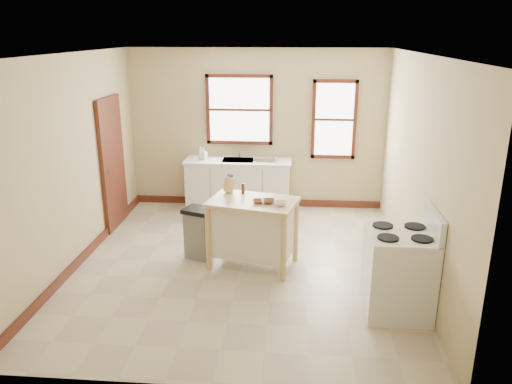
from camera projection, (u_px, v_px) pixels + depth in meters
floor at (242, 264)px, 6.87m from camera, size 5.00×5.00×0.00m
ceiling at (240, 54)px, 6.01m from camera, size 5.00×5.00×0.00m
wall_back at (257, 130)px, 8.81m from camera, size 4.50×0.04×2.80m
wall_left at (73, 162)px, 6.62m from camera, size 0.04×5.00×2.80m
wall_right at (419, 170)px, 6.27m from camera, size 0.04×5.00×2.80m
window_main at (239, 110)px, 8.71m from camera, size 1.17×0.06×1.22m
window_side at (334, 120)px, 8.63m from camera, size 0.77×0.06×1.37m
door_left at (113, 163)px, 7.96m from camera, size 0.06×0.90×2.10m
baseboard_back at (256, 202)px, 9.20m from camera, size 4.50×0.04×0.12m
baseboard_left at (85, 254)px, 7.03m from camera, size 0.04×5.00×0.12m
sink_counter at (238, 185)px, 8.84m from camera, size 1.86×0.62×0.92m
faucet at (239, 151)px, 8.84m from camera, size 0.03×0.03×0.22m
soap_bottle_a at (201, 153)px, 8.69m from camera, size 0.10×0.10×0.22m
soap_bottle_b at (204, 154)px, 8.69m from camera, size 0.13×0.13×0.21m
dish_rack at (266, 158)px, 8.60m from camera, size 0.43×0.35×0.10m
kitchen_island at (253, 233)px, 6.73m from camera, size 1.28×0.97×0.93m
knife_block at (229, 185)px, 6.88m from camera, size 0.14×0.14×0.20m
pepper_grinder at (243, 188)px, 6.83m from camera, size 0.06×0.06×0.15m
bowl_a at (258, 201)px, 6.49m from camera, size 0.17×0.17×0.04m
bowl_b at (268, 201)px, 6.48m from camera, size 0.20×0.20×0.04m
bowl_c at (281, 203)px, 6.39m from camera, size 0.16×0.16×0.05m
trash_bin at (199, 233)px, 6.99m from camera, size 0.46×0.43×0.73m
gas_stove at (399, 261)px, 5.56m from camera, size 0.77×0.78×1.23m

